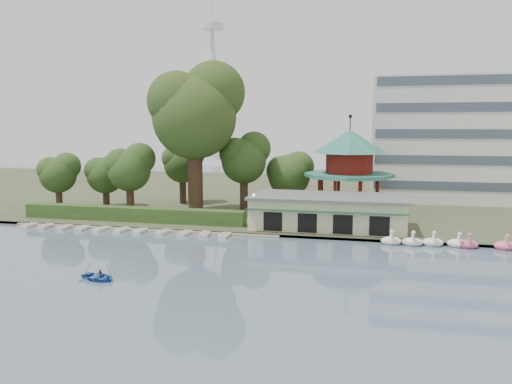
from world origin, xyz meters
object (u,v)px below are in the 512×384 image
(pavilion, at_px, (349,163))
(rowboat_with_passengers, at_px, (98,274))
(big_tree, at_px, (196,109))
(dock, at_px, (143,229))
(boathouse, at_px, (328,211))

(pavilion, bearing_deg, rowboat_with_passengers, -119.08)
(rowboat_with_passengers, bearing_deg, big_tree, 93.85)
(dock, distance_m, rowboat_with_passengers, 19.74)
(big_tree, relative_size, rowboat_with_passengers, 4.04)
(pavilion, height_order, big_tree, big_tree)
(boathouse, bearing_deg, dock, -167.76)
(dock, bearing_deg, big_tree, 73.97)
(big_tree, height_order, rowboat_with_passengers, big_tree)
(pavilion, distance_m, rowboat_with_passengers, 39.36)
(big_tree, xyz_separation_m, rowboat_with_passengers, (2.02, -30.04, -14.40))
(dock, bearing_deg, boathouse, 12.24)
(pavilion, height_order, rowboat_with_passengers, pavilion)
(boathouse, relative_size, big_tree, 0.88)
(pavilion, distance_m, big_tree, 22.44)
(pavilion, xyz_separation_m, rowboat_with_passengers, (-18.82, -33.85, -7.02))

